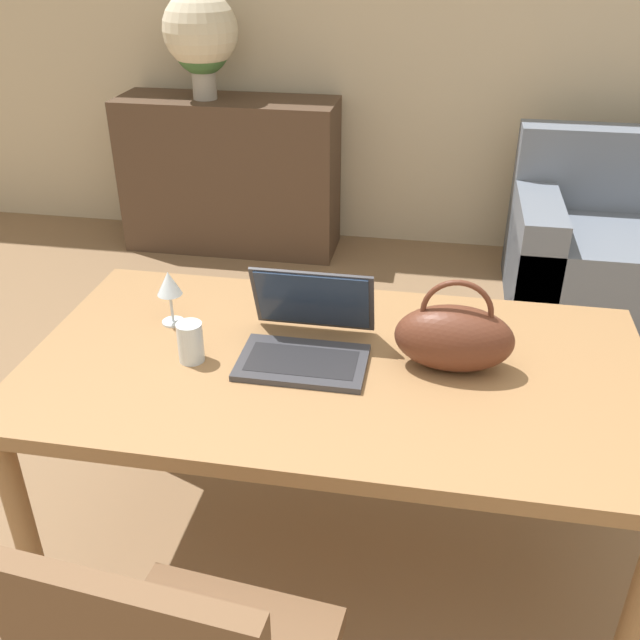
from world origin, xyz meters
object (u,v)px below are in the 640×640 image
Objects in this scene: flower_vase at (201,36)px; drinking_glass at (190,342)px; laptop at (307,332)px; wine_glass at (169,286)px; handbag at (454,337)px.

drinking_glass is at bearing -72.90° from flower_vase.
laptop is 2.47m from flower_vase.
laptop is 0.41m from wine_glass.
flower_vase reaches higher than drinking_glass.
laptop is at bearing 178.03° from handbag.
laptop is 0.30m from drinking_glass.
wine_glass is 0.54× the size of handbag.
flower_vase is (-0.71, 2.32, 0.40)m from drinking_glass.
wine_glass is at bearing 123.51° from drinking_glass.
wine_glass is 0.77m from handbag.
handbag is (0.65, 0.08, 0.04)m from drinking_glass.
flower_vase reaches higher than handbag.
drinking_glass is at bearing -56.49° from wine_glass.
handbag is 0.54× the size of flower_vase.
flower_vase is at bearing 114.11° from laptop.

